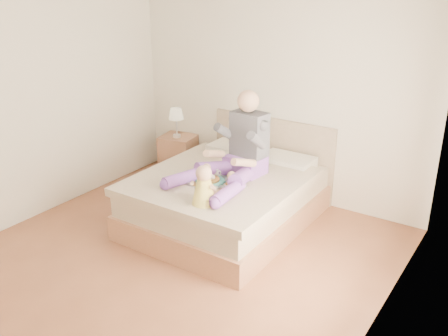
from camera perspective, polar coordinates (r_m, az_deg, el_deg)
The scene contains 7 objects.
room at distance 4.50m, azimuth -5.89°, elevation 5.66°, with size 4.02×4.22×2.71m.
bed at distance 5.77m, azimuth 0.71°, elevation -3.12°, with size 1.70×2.18×1.00m.
nightstand at distance 7.14m, azimuth -5.19°, elevation 1.50°, with size 0.53×0.49×0.57m.
lamp at distance 6.91m, azimuth -5.49°, elevation 5.99°, with size 0.20×0.20×0.41m.
adult at distance 5.43m, azimuth 1.55°, elevation 1.81°, with size 0.82×1.21×0.97m.
tray at distance 5.28m, azimuth -0.76°, elevation -1.70°, with size 0.57×0.48×0.15m.
baby at distance 4.85m, azimuth -2.26°, elevation -2.29°, with size 0.26×0.36×0.40m.
Camera 1 is at (2.85, -3.31, 2.75)m, focal length 40.00 mm.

